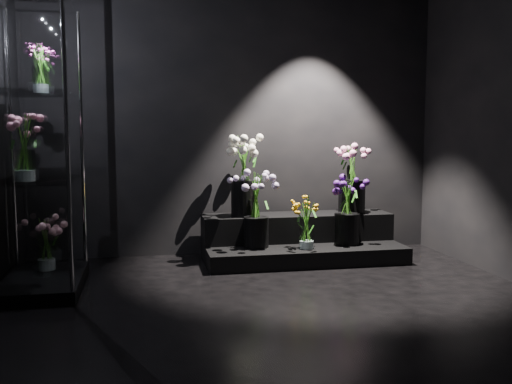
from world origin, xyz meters
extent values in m
plane|color=black|center=(0.00, 0.00, 0.00)|extent=(4.00, 4.00, 0.00)
plane|color=black|center=(0.00, 2.00, 1.40)|extent=(4.00, 0.00, 4.00)
plane|color=black|center=(0.00, -2.00, 1.40)|extent=(4.00, 0.00, 4.00)
cube|color=black|center=(0.55, 1.54, 0.08)|extent=(1.84, 0.82, 0.15)
cube|color=black|center=(0.55, 1.74, 0.28)|extent=(1.84, 0.41, 0.26)
cube|color=black|center=(-1.68, 0.96, 0.05)|extent=(0.60, 0.99, 0.10)
cube|color=white|center=(-1.68, 0.96, 0.84)|extent=(0.54, 0.93, 0.01)
cube|color=white|center=(-1.68, 0.96, 1.49)|extent=(0.54, 0.93, 0.01)
cylinder|color=white|center=(0.53, 1.32, 0.26)|extent=(0.14, 0.14, 0.21)
cylinder|color=black|center=(0.10, 1.48, 0.29)|extent=(0.23, 0.23, 0.28)
cylinder|color=black|center=(0.96, 1.45, 0.30)|extent=(0.24, 0.24, 0.29)
cylinder|color=black|center=(0.03, 1.71, 0.58)|extent=(0.25, 0.25, 0.34)
cylinder|color=black|center=(1.11, 1.73, 0.57)|extent=(0.26, 0.26, 0.32)
cylinder|color=white|center=(-1.74, 0.78, 0.96)|extent=(0.15, 0.15, 0.23)
cylinder|color=white|center=(-1.66, 1.08, 1.60)|extent=(0.12, 0.12, 0.20)
cylinder|color=white|center=(-1.68, 1.17, 0.23)|extent=(0.15, 0.15, 0.26)
camera|label=1|loc=(-0.90, -3.55, 1.22)|focal=40.00mm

